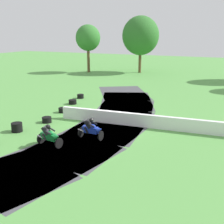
{
  "coord_description": "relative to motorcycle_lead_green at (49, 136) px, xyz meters",
  "views": [
    {
      "loc": [
        7.81,
        -17.48,
        6.33
      ],
      "look_at": [
        -0.06,
        -0.19,
        0.9
      ],
      "focal_mm": 45.07,
      "sensor_mm": 36.0,
      "label": 1
    }
  ],
  "objects": [
    {
      "name": "motorcycle_lead_green",
      "position": [
        0.0,
        0.0,
        0.0
      ],
      "size": [
        1.7,
        0.9,
        1.43
      ],
      "color": "black",
      "rests_on": "ground"
    },
    {
      "name": "tree_far_left",
      "position": [
        -5.27,
        30.9,
        5.1
      ],
      "size": [
        5.71,
        5.71,
        8.77
      ],
      "color": "brown",
      "rests_on": "ground"
    },
    {
      "name": "tire_stack_mid_b",
      "position": [
        -2.89,
        3.54,
        -0.45
      ],
      "size": [
        0.68,
        0.68,
        0.4
      ],
      "color": "black",
      "rests_on": "ground"
    },
    {
      "name": "track_asphalt",
      "position": [
        0.48,
        5.23,
        -0.65
      ],
      "size": [
        9.89,
        29.21,
        0.01
      ],
      "color": "#47474C",
      "rests_on": "ground"
    },
    {
      "name": "tire_stack_mid_a",
      "position": [
        -3.47,
        1.13,
        -0.35
      ],
      "size": [
        0.71,
        0.71,
        0.6
      ],
      "color": "black",
      "rests_on": "ground"
    },
    {
      "name": "tree_mid_rise",
      "position": [
        -13.0,
        27.99,
        4.73
      ],
      "size": [
        3.89,
        3.89,
        7.47
      ],
      "color": "brown",
      "rests_on": "ground"
    },
    {
      "name": "motorcycle_chase_blue",
      "position": [
        1.63,
        1.98,
        0.01
      ],
      "size": [
        1.69,
        0.71,
        1.42
      ],
      "color": "black",
      "rests_on": "ground"
    },
    {
      "name": "ground_plane",
      "position": [
        1.64,
        5.32,
        -0.65
      ],
      "size": [
        120.0,
        120.0,
        0.0
      ],
      "primitive_type": "plane",
      "color": "#569947"
    },
    {
      "name": "tire_stack_extra_b",
      "position": [
        -4.62,
        11.21,
        -0.45
      ],
      "size": [
        0.65,
        0.65,
        0.4
      ],
      "color": "black",
      "rests_on": "ground"
    },
    {
      "name": "safety_barrier",
      "position": [
        6.55,
        5.73,
        -0.2
      ],
      "size": [
        17.87,
        1.77,
        0.9
      ],
      "primitive_type": "cube",
      "rotation": [
        0.0,
        0.0,
        -1.49
      ],
      "color": "white",
      "rests_on": "ground"
    },
    {
      "name": "tire_stack_far",
      "position": [
        -3.36,
        6.21,
        -0.45
      ],
      "size": [
        0.6,
        0.6,
        0.4
      ],
      "color": "black",
      "rests_on": "ground"
    },
    {
      "name": "tire_stack_extra_a",
      "position": [
        -4.09,
        8.92,
        -0.45
      ],
      "size": [
        0.71,
        0.71,
        0.4
      ],
      "color": "black",
      "rests_on": "ground"
    }
  ]
}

